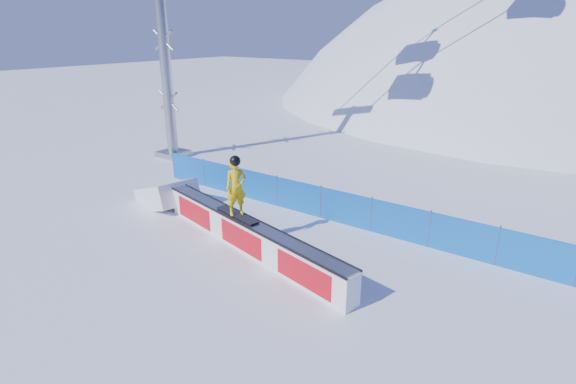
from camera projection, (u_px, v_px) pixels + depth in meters
The scene contains 6 objects.
ground at pixel (326, 301), 11.37m from camera, with size 160.00×160.00×0.00m, color white.
snow_hill at pixel (521, 266), 49.43m from camera, with size 64.00×64.00×64.00m.
safety_fence at pixel (399, 222), 14.59m from camera, with size 22.05×0.05×1.30m.
rail_box at pixel (248, 236), 13.84m from camera, with size 8.47×2.45×1.03m.
snow_ramp at pixel (168, 204), 17.78m from camera, with size 2.44×1.63×0.91m, color white, non-canonical shape.
snowboarder at pixel (236, 187), 13.71m from camera, with size 1.88×0.78×1.93m.
Camera 1 is at (4.96, -8.45, 6.48)m, focal length 28.00 mm.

